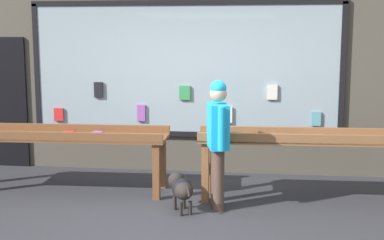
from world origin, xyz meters
TOP-DOWN VIEW (x-y plane):
  - ground_plane at (0.00, 0.00)m, footprint 40.00×40.00m
  - shopfront_facade at (-0.05, 2.39)m, footprint 7.38×0.29m
  - display_table_left at (-1.64, 0.99)m, footprint 2.85×0.80m
  - display_table_right at (1.64, 0.99)m, footprint 2.84×0.68m
  - person_browsing at (0.51, 0.50)m, footprint 0.31×0.63m
  - small_dog at (0.08, 0.35)m, footprint 0.41×0.59m

SIDE VIEW (x-z plane):
  - ground_plane at x=0.00m, z-range 0.00..0.00m
  - small_dog at x=0.08m, z-range 0.07..0.51m
  - display_table_left at x=-1.64m, z-range 0.27..1.15m
  - display_table_right at x=1.64m, z-range 0.28..1.20m
  - person_browsing at x=0.51m, z-range 0.12..1.72m
  - shopfront_facade at x=-0.05m, z-range -0.02..3.51m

